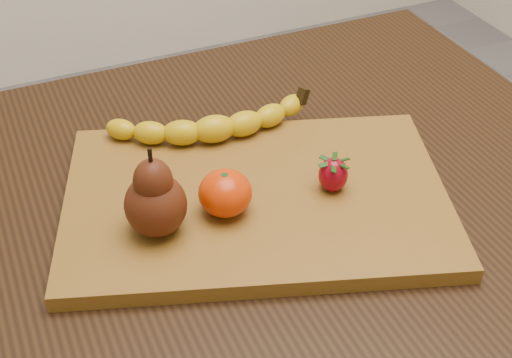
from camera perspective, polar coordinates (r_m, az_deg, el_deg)
name	(u,v)px	position (r m, az deg, el deg)	size (l,w,h in m)	color
table	(224,247)	(0.94, -2.59, -5.44)	(1.00, 0.70, 0.76)	black
cutting_board	(256,199)	(0.85, 0.00, -1.60)	(0.45, 0.30, 0.02)	brown
banana	(214,129)	(0.92, -3.38, 4.02)	(0.23, 0.06, 0.04)	#D6B40A
pear	(154,191)	(0.77, -8.15, -0.96)	(0.07, 0.07, 0.11)	#4C1E0C
mandarin	(225,193)	(0.80, -2.49, -1.13)	(0.06, 0.06, 0.05)	red
strawberry	(333,174)	(0.84, 6.20, 0.44)	(0.04, 0.04, 0.04)	maroon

